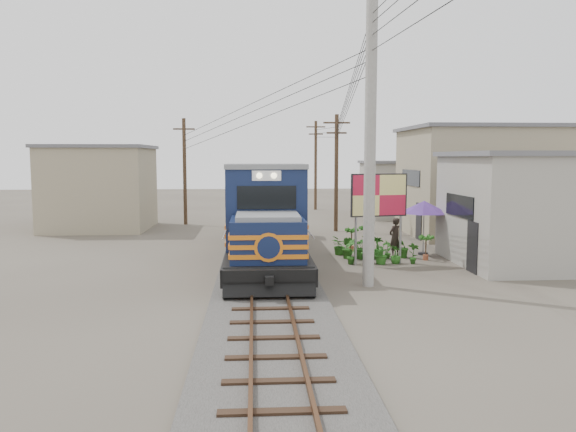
{
  "coord_description": "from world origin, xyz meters",
  "views": [
    {
      "loc": [
        -0.46,
        -19.47,
        4.46
      ],
      "look_at": [
        0.86,
        2.04,
        2.2
      ],
      "focal_mm": 35.0,
      "sensor_mm": 36.0,
      "label": 1
    }
  ],
  "objects": [
    {
      "name": "plant_nursery",
      "position": [
        4.52,
        4.42,
        0.48
      ],
      "size": [
        3.44,
        3.11,
        1.11
      ],
      "color": "#26601B",
      "rests_on": "ground"
    },
    {
      "name": "wooden_pole_far",
      "position": [
        4.8,
        28.0,
        3.93
      ],
      "size": [
        1.6,
        0.24,
        7.5
      ],
      "color": "#4C3826",
      "rests_on": "ground"
    },
    {
      "name": "shophouse_front",
      "position": [
        11.5,
        3.0,
        2.36
      ],
      "size": [
        7.35,
        6.3,
        4.7
      ],
      "color": "gray",
      "rests_on": "ground"
    },
    {
      "name": "locomotive",
      "position": [
        0.0,
        5.43,
        1.77
      ],
      "size": [
        3.02,
        16.45,
        4.08
      ],
      "color": "black",
      "rests_on": "ground"
    },
    {
      "name": "shophouse_mid",
      "position": [
        12.5,
        12.0,
        3.11
      ],
      "size": [
        8.4,
        7.35,
        6.2
      ],
      "color": "gray",
      "rests_on": "ground"
    },
    {
      "name": "ballast",
      "position": [
        0.0,
        10.0,
        0.08
      ],
      "size": [
        3.6,
        70.0,
        0.16
      ],
      "primitive_type": "cube",
      "color": "#595651",
      "rests_on": "ground"
    },
    {
      "name": "shophouse_left",
      "position": [
        -10.0,
        16.0,
        2.61
      ],
      "size": [
        6.3,
        6.3,
        5.2
      ],
      "color": "gray",
      "rests_on": "ground"
    },
    {
      "name": "market_umbrella",
      "position": [
        7.31,
        5.58,
        2.19
      ],
      "size": [
        2.98,
        2.98,
        2.49
      ],
      "rotation": [
        0.0,
        0.0,
        0.42
      ],
      "color": "black",
      "rests_on": "ground"
    },
    {
      "name": "wooden_pole_mid",
      "position": [
        4.5,
        14.0,
        3.68
      ],
      "size": [
        1.6,
        0.24,
        7.0
      ],
      "color": "#4C3826",
      "rests_on": "ground"
    },
    {
      "name": "wooden_pole_left",
      "position": [
        -5.0,
        18.0,
        3.68
      ],
      "size": [
        1.6,
        0.24,
        7.0
      ],
      "color": "#4C3826",
      "rests_on": "ground"
    },
    {
      "name": "shophouse_back",
      "position": [
        11.0,
        22.0,
        2.11
      ],
      "size": [
        6.3,
        6.3,
        4.2
      ],
      "color": "gray",
      "rests_on": "ground"
    },
    {
      "name": "vendor",
      "position": [
        5.84,
        5.05,
        0.89
      ],
      "size": [
        0.78,
        0.72,
        1.78
      ],
      "primitive_type": "imported",
      "rotation": [
        0.0,
        0.0,
        3.76
      ],
      "color": "black",
      "rests_on": "ground"
    },
    {
      "name": "ground",
      "position": [
        0.0,
        0.0,
        0.0
      ],
      "size": [
        120.0,
        120.0,
        0.0
      ],
      "primitive_type": "plane",
      "color": "#473F35",
      "rests_on": "ground"
    },
    {
      "name": "track",
      "position": [
        0.0,
        10.0,
        0.26
      ],
      "size": [
        1.15,
        70.0,
        0.12
      ],
      "color": "#51331E",
      "rests_on": "ground"
    },
    {
      "name": "utility_pole_main",
      "position": [
        3.5,
        -0.5,
        5.0
      ],
      "size": [
        0.4,
        0.4,
        10.0
      ],
      "color": "#9E9B93",
      "rests_on": "ground"
    },
    {
      "name": "power_lines",
      "position": [
        -0.14,
        8.49,
        7.56
      ],
      "size": [
        9.65,
        19.0,
        3.3
      ],
      "color": "black",
      "rests_on": "ground"
    },
    {
      "name": "billboard",
      "position": [
        4.73,
        3.42,
        2.81
      ],
      "size": [
        2.43,
        0.57,
        3.79
      ],
      "rotation": [
        0.0,
        0.0,
        0.19
      ],
      "color": "#99999E",
      "rests_on": "ground"
    }
  ]
}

